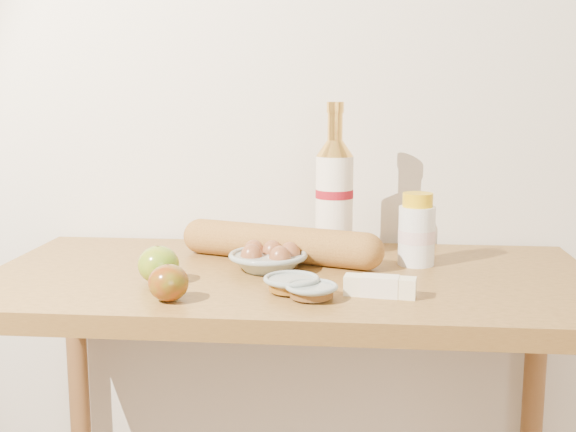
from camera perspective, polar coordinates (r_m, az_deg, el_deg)
The scene contains 11 objects.
back_wall at distance 1.72m, azimuth 1.17°, elevation 11.35°, with size 3.50×0.02×2.60m, color beige.
table at distance 1.47m, azimuth 0.11°, elevation -9.17°, with size 1.20×0.60×0.90m.
bourbon_bottle at distance 1.56m, azimuth 3.68°, elevation 1.70°, with size 0.10×0.10×0.33m.
cream_bottle at distance 1.51m, azimuth 10.14°, elevation -1.23°, with size 0.09×0.09×0.15m.
egg_bowl at distance 1.45m, azimuth -1.55°, elevation -3.41°, with size 0.19×0.19×0.06m.
baguette at distance 1.52m, azimuth -0.71°, elevation -2.17°, with size 0.46×0.22×0.08m.
apple_yellowgreen at distance 1.37m, azimuth -10.20°, elevation -3.80°, with size 0.09×0.09×0.07m.
apple_redgreen_front at distance 1.26m, azimuth -9.42°, elevation -5.23°, with size 0.09×0.09×0.06m.
sugar_bowl at distance 1.26m, azimuth 1.87°, elevation -5.95°, with size 0.11×0.11×0.03m.
syrup_bowl at distance 1.30m, azimuth 0.28°, elevation -5.38°, with size 0.12×0.12×0.03m.
butter_stick at distance 1.29m, azimuth 7.28°, elevation -5.53°, with size 0.13×0.05×0.04m.
Camera 1 is at (0.13, -0.20, 1.26)m, focal length 45.00 mm.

